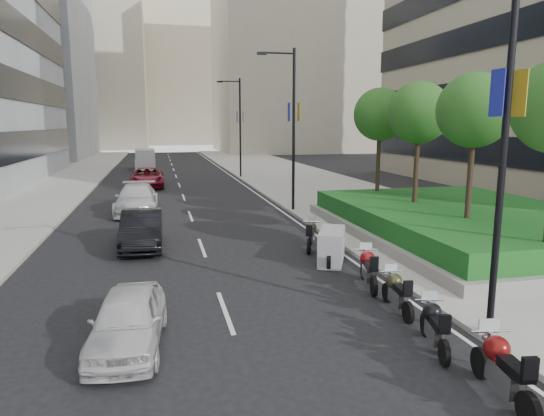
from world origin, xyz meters
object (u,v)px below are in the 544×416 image
object	(u,v)px
car_a	(128,320)
lamp_post_2	(238,123)
motorcycle_3	(397,292)
car_b	(142,229)
motorcycle_2	(434,326)
motorcycle_5	(332,246)
car_c	(137,199)
motorcycle_1	(502,369)
car_d	(147,178)
motorcycle_6	(311,235)
lamp_post_1	(291,122)
lamp_post_0	(500,118)
motorcycle_4	(369,269)
delivery_van	(145,160)

from	to	relation	value
car_a	lamp_post_2	bearing A→B (deg)	81.41
motorcycle_3	car_b	xyz separation A→B (m)	(-6.79, 8.62, 0.21)
motorcycle_3	car_a	world-z (taller)	car_a
motorcycle_2	motorcycle_5	world-z (taller)	motorcycle_5
car_a	car_c	bearing A→B (deg)	96.46
motorcycle_1	car_d	size ratio (longest dim) A/B	0.41
motorcycle_3	motorcycle_6	distance (m)	6.84
lamp_post_2	car_b	xyz separation A→B (m)	(-7.98, -24.41, -4.32)
lamp_post_1	lamp_post_2	xyz separation A→B (m)	(0.00, 18.00, 0.00)
motorcycle_1	motorcycle_6	bearing A→B (deg)	9.79
lamp_post_1	motorcycle_6	world-z (taller)	lamp_post_1
lamp_post_0	motorcycle_6	xyz separation A→B (m)	(-1.41, 8.81, -4.51)
lamp_post_0	motorcycle_3	size ratio (longest dim) A/B	4.49
lamp_post_1	motorcycle_2	size ratio (longest dim) A/B	4.61
motorcycle_1	car_c	xyz separation A→B (m)	(-7.17, 20.97, 0.20)
motorcycle_1	motorcycle_4	world-z (taller)	motorcycle_1
motorcycle_5	motorcycle_6	world-z (taller)	motorcycle_5
lamp_post_0	delivery_van	xyz separation A→B (m)	(-8.70, 46.08, -4.03)
lamp_post_2	car_a	size ratio (longest dim) A/B	2.38
motorcycle_2	lamp_post_2	bearing A→B (deg)	13.05
car_b	car_c	bearing A→B (deg)	94.59
motorcycle_4	motorcycle_6	distance (m)	4.81
lamp_post_1	motorcycle_6	distance (m)	9.46
lamp_post_1	motorcycle_1	distance (m)	19.85
car_a	delivery_van	size ratio (longest dim) A/B	0.71
car_a	motorcycle_3	bearing A→B (deg)	9.44
motorcycle_5	motorcycle_6	xyz separation A→B (m)	(-0.12, 2.10, -0.06)
lamp_post_1	lamp_post_0	bearing A→B (deg)	-90.00
car_b	motorcycle_1	bearing A→B (deg)	-61.81
motorcycle_3	delivery_van	xyz separation A→B (m)	(-7.50, 44.10, 0.50)
car_a	car_b	bearing A→B (deg)	94.61
lamp_post_0	car_d	bearing A→B (deg)	105.12
lamp_post_2	delivery_van	xyz separation A→B (m)	(-8.70, 11.08, -4.03)
motorcycle_5	car_d	bearing A→B (deg)	41.19
lamp_post_0	motorcycle_1	world-z (taller)	lamp_post_0
car_d	lamp_post_0	bearing A→B (deg)	-75.44
motorcycle_6	motorcycle_1	bearing A→B (deg)	-157.36
motorcycle_1	motorcycle_2	world-z (taller)	motorcycle_1
lamp_post_1	motorcycle_1	size ratio (longest dim) A/B	4.04
lamp_post_1	motorcycle_1	bearing A→B (deg)	-93.96
motorcycle_1	motorcycle_3	size ratio (longest dim) A/B	1.11
car_b	delivery_van	size ratio (longest dim) A/B	0.84
motorcycle_2	motorcycle_4	distance (m)	4.23
motorcycle_4	car_b	xyz separation A→B (m)	(-6.90, 6.58, 0.17)
car_a	delivery_van	distance (m)	44.66
motorcycle_5	car_c	xyz separation A→B (m)	(-7.21, 11.96, 0.18)
lamp_post_1	car_d	bearing A→B (deg)	121.77
motorcycle_5	car_d	size ratio (longest dim) A/B	0.40
motorcycle_1	car_b	distance (m)	14.50
motorcycle_1	motorcycle_6	xyz separation A→B (m)	(-0.07, 11.10, -0.04)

